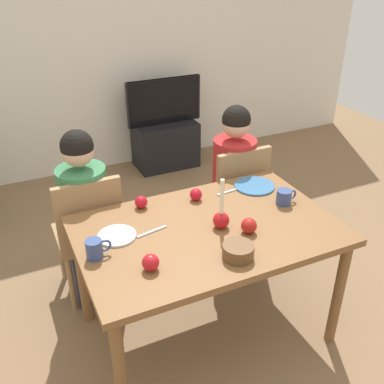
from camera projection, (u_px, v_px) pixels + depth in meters
ground_plane at (206, 328)px, 2.75m from camera, size 7.68×7.68×0.00m
back_wall at (85, 41)px, 4.18m from camera, size 6.40×0.10×2.60m
dining_table at (207, 240)px, 2.43m from camera, size 1.40×0.90×0.75m
chair_left at (89, 230)px, 2.79m from camera, size 0.40×0.40×0.90m
chair_right at (235, 196)px, 3.18m from camera, size 0.40×0.40×0.90m
person_left_child at (87, 220)px, 2.79m from camera, size 0.30×0.30×1.17m
person_right_child at (233, 187)px, 3.18m from camera, size 0.30×0.30×1.17m
tv_stand at (165, 144)px, 4.71m from camera, size 0.64×0.40×0.48m
tv at (164, 101)px, 4.48m from camera, size 0.79×0.05×0.46m
candle_centerpiece at (221, 218)px, 2.36m from camera, size 0.09×0.09×0.29m
plate_left at (117, 236)px, 2.31m from camera, size 0.20×0.20×0.01m
plate_right at (254, 186)px, 2.79m from camera, size 0.25×0.25×0.01m
mug_left at (95, 249)px, 2.14m from camera, size 0.13×0.08×0.10m
mug_right at (284, 197)px, 2.59m from camera, size 0.13×0.09×0.09m
fork_left at (152, 232)px, 2.35m from camera, size 0.18×0.05×0.01m
fork_right at (229, 191)px, 2.73m from camera, size 0.18×0.03×0.01m
bowl_walnuts at (238, 251)px, 2.15m from camera, size 0.16×0.16×0.07m
apple_near_candle at (249, 226)px, 2.33m from camera, size 0.09×0.09×0.09m
apple_by_left_plate at (196, 195)px, 2.63m from camera, size 0.07×0.07×0.07m
apple_by_right_mug at (141, 202)px, 2.55m from camera, size 0.07×0.07×0.07m
apple_far_edge at (151, 262)px, 2.06m from camera, size 0.08×0.08×0.08m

